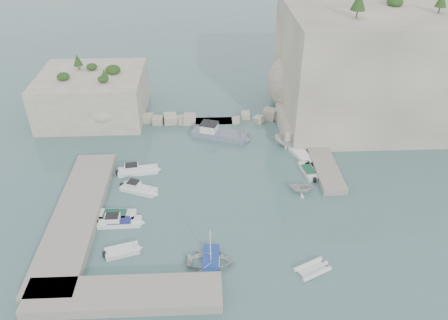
{
  "coord_description": "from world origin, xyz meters",
  "views": [
    {
      "loc": [
        -2.02,
        -39.52,
        32.87
      ],
      "look_at": [
        0.0,
        6.0,
        3.0
      ],
      "focal_mm": 35.0,
      "sensor_mm": 36.0,
      "label": 1
    }
  ],
  "objects_px": {
    "rowboat": "(211,264)",
    "motorboat_c": "(116,217)",
    "inflatable_dinghy": "(312,270)",
    "tender_east_a": "(300,192)",
    "motorboat_b": "(139,191)",
    "tender_east_d": "(290,147)",
    "motorboat_a": "(138,172)",
    "tender_east_b": "(308,173)",
    "motorboat_e": "(123,253)",
    "work_boat": "(220,137)",
    "tender_east_c": "(302,157)",
    "motorboat_d": "(120,224)"
  },
  "relations": [
    {
      "from": "rowboat",
      "to": "inflatable_dinghy",
      "type": "bearing_deg",
      "value": -94.13
    },
    {
      "from": "motorboat_b",
      "to": "motorboat_e",
      "type": "xyz_separation_m",
      "value": [
        -0.47,
        -10.52,
        0.0
      ]
    },
    {
      "from": "motorboat_b",
      "to": "tender_east_d",
      "type": "relative_size",
      "value": 1.03
    },
    {
      "from": "tender_east_b",
      "to": "motorboat_d",
      "type": "bearing_deg",
      "value": 101.63
    },
    {
      "from": "tender_east_c",
      "to": "motorboat_a",
      "type": "bearing_deg",
      "value": 77.79
    },
    {
      "from": "motorboat_a",
      "to": "motorboat_c",
      "type": "relative_size",
      "value": 1.11
    },
    {
      "from": "motorboat_a",
      "to": "motorboat_c",
      "type": "bearing_deg",
      "value": -107.79
    },
    {
      "from": "motorboat_a",
      "to": "rowboat",
      "type": "distance_m",
      "value": 18.97
    },
    {
      "from": "motorboat_b",
      "to": "motorboat_e",
      "type": "bearing_deg",
      "value": -70.58
    },
    {
      "from": "motorboat_c",
      "to": "tender_east_b",
      "type": "height_order",
      "value": "same"
    },
    {
      "from": "motorboat_e",
      "to": "tender_east_a",
      "type": "relative_size",
      "value": 1.15
    },
    {
      "from": "motorboat_c",
      "to": "motorboat_d",
      "type": "height_order",
      "value": "motorboat_d"
    },
    {
      "from": "tender_east_a",
      "to": "tender_east_d",
      "type": "distance_m",
      "value": 10.51
    },
    {
      "from": "inflatable_dinghy",
      "to": "tender_east_a",
      "type": "bearing_deg",
      "value": 58.54
    },
    {
      "from": "motorboat_a",
      "to": "motorboat_b",
      "type": "distance_m",
      "value": 4.13
    },
    {
      "from": "rowboat",
      "to": "tender_east_c",
      "type": "height_order",
      "value": "rowboat"
    },
    {
      "from": "motorboat_d",
      "to": "tender_east_d",
      "type": "relative_size",
      "value": 1.09
    },
    {
      "from": "rowboat",
      "to": "tender_east_b",
      "type": "xyz_separation_m",
      "value": [
        13.12,
        15.52,
        0.0
      ]
    },
    {
      "from": "motorboat_b",
      "to": "motorboat_c",
      "type": "height_order",
      "value": "motorboat_b"
    },
    {
      "from": "motorboat_d",
      "to": "motorboat_e",
      "type": "bearing_deg",
      "value": -79.08
    },
    {
      "from": "motorboat_c",
      "to": "motorboat_e",
      "type": "distance_m",
      "value": 5.9
    },
    {
      "from": "tender_east_a",
      "to": "motorboat_b",
      "type": "bearing_deg",
      "value": 96.44
    },
    {
      "from": "motorboat_c",
      "to": "motorboat_e",
      "type": "relative_size",
      "value": 1.35
    },
    {
      "from": "motorboat_a",
      "to": "tender_east_b",
      "type": "bearing_deg",
      "value": -10.75
    },
    {
      "from": "rowboat",
      "to": "motorboat_c",
      "type": "bearing_deg",
      "value": 57.94
    },
    {
      "from": "motorboat_a",
      "to": "tender_east_a",
      "type": "distance_m",
      "value": 21.18
    },
    {
      "from": "tender_east_b",
      "to": "work_boat",
      "type": "xyz_separation_m",
      "value": [
        -11.3,
        9.85,
        0.0
      ]
    },
    {
      "from": "motorboat_d",
      "to": "inflatable_dinghy",
      "type": "bearing_deg",
      "value": -22.08
    },
    {
      "from": "motorboat_b",
      "to": "motorboat_d",
      "type": "distance_m",
      "value": 6.22
    },
    {
      "from": "tender_east_b",
      "to": "inflatable_dinghy",
      "type": "bearing_deg",
      "value": 159.83
    },
    {
      "from": "rowboat",
      "to": "tender_east_d",
      "type": "xyz_separation_m",
      "value": [
        11.78,
        22.01,
        0.0
      ]
    },
    {
      "from": "motorboat_a",
      "to": "inflatable_dinghy",
      "type": "xyz_separation_m",
      "value": [
        19.27,
        -17.87,
        0.0
      ]
    },
    {
      "from": "rowboat",
      "to": "tender_east_d",
      "type": "bearing_deg",
      "value": -24.92
    },
    {
      "from": "work_boat",
      "to": "tender_east_a",
      "type": "bearing_deg",
      "value": -36.71
    },
    {
      "from": "inflatable_dinghy",
      "to": "work_boat",
      "type": "height_order",
      "value": "work_boat"
    },
    {
      "from": "motorboat_e",
      "to": "motorboat_b",
      "type": "bearing_deg",
      "value": 71.49
    },
    {
      "from": "rowboat",
      "to": "tender_east_d",
      "type": "relative_size",
      "value": 1.02
    },
    {
      "from": "motorboat_c",
      "to": "work_boat",
      "type": "xyz_separation_m",
      "value": [
        12.59,
        17.73,
        0.0
      ]
    },
    {
      "from": "motorboat_a",
      "to": "motorboat_b",
      "type": "relative_size",
      "value": 1.14
    },
    {
      "from": "rowboat",
      "to": "work_boat",
      "type": "xyz_separation_m",
      "value": [
        1.82,
        25.36,
        0.0
      ]
    },
    {
      "from": "tender_east_b",
      "to": "work_boat",
      "type": "relative_size",
      "value": 0.49
    },
    {
      "from": "motorboat_e",
      "to": "tender_east_b",
      "type": "height_order",
      "value": "same"
    },
    {
      "from": "inflatable_dinghy",
      "to": "tender_east_c",
      "type": "distance_m",
      "value": 20.78
    },
    {
      "from": "motorboat_c",
      "to": "rowboat",
      "type": "relative_size",
      "value": 1.03
    },
    {
      "from": "tender_east_b",
      "to": "tender_east_c",
      "type": "xyz_separation_m",
      "value": [
        -0.07,
        3.75,
        0.0
      ]
    },
    {
      "from": "tender_east_b",
      "to": "motorboat_a",
      "type": "bearing_deg",
      "value": 77.53
    },
    {
      "from": "inflatable_dinghy",
      "to": "tender_east_d",
      "type": "distance_m",
      "value": 23.37
    },
    {
      "from": "work_boat",
      "to": "motorboat_e",
      "type": "bearing_deg",
      "value": -96.26
    },
    {
      "from": "motorboat_c",
      "to": "inflatable_dinghy",
      "type": "height_order",
      "value": "motorboat_c"
    },
    {
      "from": "motorboat_e",
      "to": "tender_east_c",
      "type": "distance_m",
      "value": 28.13
    }
  ]
}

